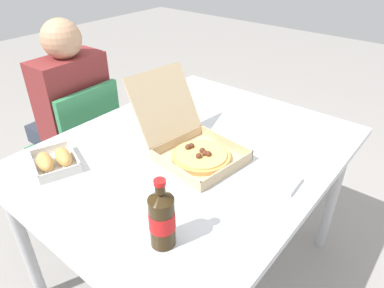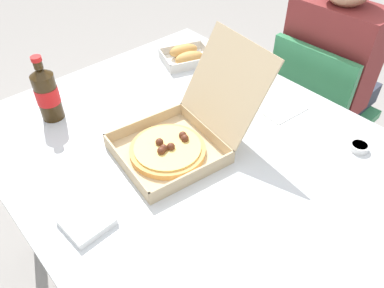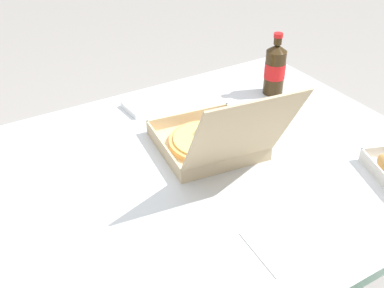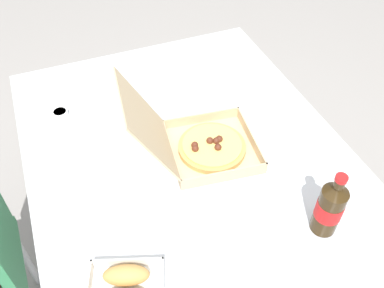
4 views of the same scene
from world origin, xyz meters
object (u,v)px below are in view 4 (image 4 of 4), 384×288
Objects in this scene: bread_side_box at (125,288)px; napkin_pile at (282,114)px; paper_menu at (80,180)px; pizza_box_open at (200,143)px; cola_bottle at (330,208)px; dipping_sauce_cup at (60,113)px.

bread_side_box is 2.08× the size of napkin_pile.
bread_side_box is 0.83m from napkin_pile.
paper_menu is (0.41, 0.04, -0.02)m from bread_side_box.
pizza_box_open is 4.10× the size of napkin_pile.
pizza_box_open is at bearing -43.22° from bread_side_box.
cola_bottle is (-0.02, -0.57, 0.07)m from bread_side_box.
bread_side_box is at bearing -176.54° from dipping_sauce_cup.
pizza_box_open is 0.53m from bread_side_box.
napkin_pile is at bearing -80.30° from pizza_box_open.
cola_bottle is at bearing -151.91° from pizza_box_open.
cola_bottle reaches higher than dipping_sauce_cup.
napkin_pile reaches higher than paper_menu.
paper_menu is (0.43, 0.61, -0.09)m from cola_bottle.
dipping_sauce_cup is (0.33, 0.01, 0.01)m from paper_menu.
bread_side_box is 0.74m from dipping_sauce_cup.
napkin_pile is at bearing -111.83° from dipping_sauce_cup.
napkin_pile is (0.46, -0.14, -0.08)m from cola_bottle.
pizza_box_open reaches higher than napkin_pile.
dipping_sauce_cup is at bearing 5.64° from paper_menu.
paper_menu is at bearing 85.72° from pizza_box_open.
bread_side_box reaches higher than paper_menu.
napkin_pile is (0.03, -0.75, 0.01)m from paper_menu.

